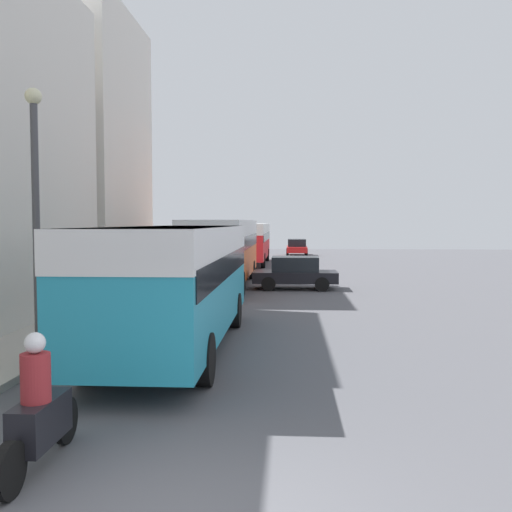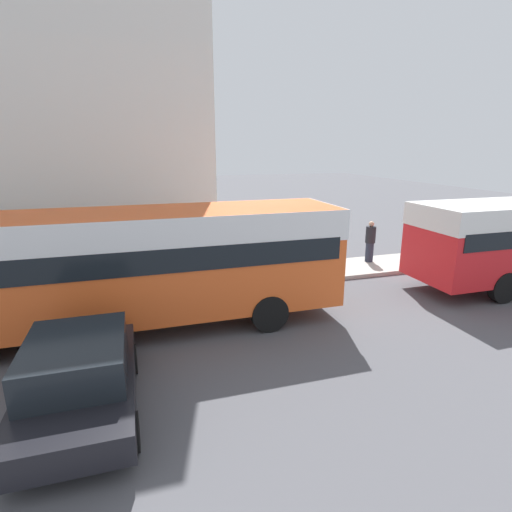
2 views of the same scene
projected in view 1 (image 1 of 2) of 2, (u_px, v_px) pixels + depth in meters
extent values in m
cube|color=silver|center=(58.00, 152.00, 26.62)|extent=(6.96, 7.87, 12.67)
cube|color=teal|center=(176.00, 278.00, 13.62)|extent=(2.47, 9.61, 2.46)
cube|color=white|center=(176.00, 242.00, 13.57)|extent=(2.49, 9.66, 0.74)
cube|color=black|center=(176.00, 265.00, 13.61)|extent=(2.52, 9.23, 0.54)
cylinder|color=black|center=(159.00, 310.00, 16.73)|extent=(0.28, 1.00, 1.00)
cylinder|color=black|center=(236.00, 310.00, 16.60)|extent=(0.28, 1.00, 1.00)
cylinder|color=black|center=(86.00, 358.00, 10.79)|extent=(0.28, 1.00, 1.00)
cylinder|color=black|center=(205.00, 359.00, 10.66)|extent=(0.28, 1.00, 1.00)
cube|color=#EA5B23|center=(223.00, 248.00, 27.16)|extent=(2.53, 11.14, 2.66)
cube|color=white|center=(223.00, 229.00, 27.10)|extent=(2.55, 11.20, 0.80)
cube|color=black|center=(223.00, 241.00, 27.14)|extent=(2.58, 10.70, 0.58)
cylinder|color=black|center=(209.00, 270.00, 30.75)|extent=(0.28, 1.00, 1.00)
cylinder|color=black|center=(252.00, 270.00, 30.61)|extent=(0.28, 1.00, 1.00)
cylinder|color=black|center=(186.00, 283.00, 23.86)|extent=(0.28, 1.00, 1.00)
cylinder|color=black|center=(241.00, 284.00, 23.72)|extent=(0.28, 1.00, 1.00)
cube|color=red|center=(250.00, 241.00, 41.57)|extent=(2.47, 10.95, 2.46)
cube|color=white|center=(250.00, 229.00, 41.52)|extent=(2.50, 11.01, 0.74)
cube|color=black|center=(250.00, 236.00, 41.55)|extent=(2.52, 10.51, 0.54)
cylinder|color=black|center=(239.00, 255.00, 45.09)|extent=(0.28, 1.00, 1.00)
cylinder|color=black|center=(267.00, 255.00, 44.96)|extent=(0.28, 1.00, 1.00)
cylinder|color=black|center=(229.00, 260.00, 38.32)|extent=(0.28, 1.00, 1.00)
cylinder|color=black|center=(263.00, 261.00, 38.19)|extent=(0.28, 1.00, 1.00)
cube|color=black|center=(40.00, 421.00, 7.08)|extent=(0.38, 1.10, 0.55)
cylinder|color=black|center=(66.00, 420.00, 7.89)|extent=(0.10, 0.64, 0.64)
cylinder|color=black|center=(9.00, 471.00, 6.29)|extent=(0.12, 0.64, 0.64)
cylinder|color=maroon|center=(36.00, 378.00, 6.94)|extent=(0.36, 0.36, 0.60)
sphere|color=silver|center=(35.00, 343.00, 6.92)|extent=(0.26, 0.26, 0.26)
cube|color=black|center=(295.00, 277.00, 26.13)|extent=(3.84, 1.88, 0.50)
cube|color=black|center=(295.00, 264.00, 26.10)|extent=(2.11, 1.66, 0.67)
cylinder|color=black|center=(268.00, 284.00, 25.35)|extent=(0.64, 0.22, 0.64)
cylinder|color=black|center=(270.00, 280.00, 27.08)|extent=(0.64, 0.22, 0.64)
cylinder|color=black|center=(322.00, 284.00, 25.21)|extent=(0.64, 0.22, 0.64)
cylinder|color=black|center=(320.00, 280.00, 26.94)|extent=(0.64, 0.22, 0.64)
cube|color=red|center=(297.00, 249.00, 52.68)|extent=(1.85, 4.55, 0.51)
cube|color=black|center=(297.00, 243.00, 52.65)|extent=(1.63, 2.50, 0.68)
cylinder|color=black|center=(288.00, 251.00, 54.16)|extent=(0.22, 0.64, 0.64)
cylinder|color=black|center=(306.00, 251.00, 54.05)|extent=(0.22, 0.64, 0.64)
cylinder|color=black|center=(287.00, 253.00, 51.34)|extent=(0.22, 0.64, 0.64)
cylinder|color=black|center=(306.00, 253.00, 51.24)|extent=(0.22, 0.64, 0.64)
cylinder|color=#232838|center=(187.00, 261.00, 36.78)|extent=(0.32, 0.32, 0.80)
cylinder|color=black|center=(187.00, 250.00, 36.73)|extent=(0.40, 0.40, 0.67)
sphere|color=tan|center=(187.00, 243.00, 36.71)|extent=(0.22, 0.22, 0.22)
cylinder|color=#47474C|center=(36.00, 231.00, 12.37)|extent=(0.16, 0.16, 5.46)
sphere|color=beige|center=(33.00, 96.00, 12.20)|extent=(0.36, 0.36, 0.36)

